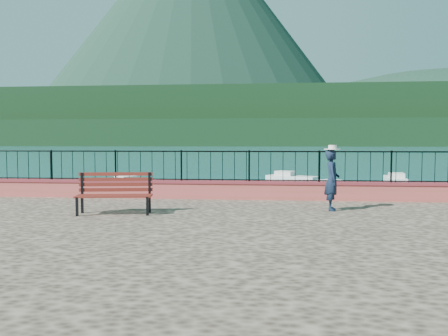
% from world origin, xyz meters
% --- Properties ---
extents(ground, '(2000.00, 2000.00, 0.00)m').
position_xyz_m(ground, '(0.00, 0.00, 0.00)').
color(ground, '#19596B').
rests_on(ground, ground).
extents(parapet, '(28.00, 0.46, 0.58)m').
position_xyz_m(parapet, '(0.00, 3.70, 1.49)').
color(parapet, '#C54750').
rests_on(parapet, promenade).
extents(railing, '(27.00, 0.05, 0.95)m').
position_xyz_m(railing, '(0.00, 3.70, 2.25)').
color(railing, black).
rests_on(railing, parapet).
extents(dock, '(2.00, 16.00, 0.30)m').
position_xyz_m(dock, '(-2.00, 12.00, 0.15)').
color(dock, '#2D231C').
rests_on(dock, ground).
extents(far_forest, '(900.00, 60.00, 18.00)m').
position_xyz_m(far_forest, '(0.00, 300.00, 9.00)').
color(far_forest, black).
rests_on(far_forest, ground).
extents(foothills, '(900.00, 120.00, 44.00)m').
position_xyz_m(foothills, '(0.00, 360.00, 22.00)').
color(foothills, black).
rests_on(foothills, ground).
extents(volcano, '(560.00, 560.00, 380.00)m').
position_xyz_m(volcano, '(-120.00, 700.00, 190.00)').
color(volcano, '#142D23').
rests_on(volcano, ground).
extents(companion_hill, '(448.00, 384.00, 180.00)m').
position_xyz_m(companion_hill, '(220.00, 560.00, 0.00)').
color(companion_hill, '#142D23').
rests_on(companion_hill, ground).
extents(park_bench, '(1.96, 0.89, 1.05)m').
position_xyz_m(park_bench, '(-3.59, 0.48, 1.51)').
color(park_bench, black).
rests_on(park_bench, promenade).
extents(person, '(0.43, 0.62, 1.63)m').
position_xyz_m(person, '(2.00, 1.62, 2.02)').
color(person, '#101C31').
rests_on(person, promenade).
extents(hat, '(0.44, 0.44, 0.12)m').
position_xyz_m(hat, '(2.00, 1.62, 2.89)').
color(hat, silver).
rests_on(hat, person).
extents(boat_0, '(3.93, 1.98, 0.80)m').
position_xyz_m(boat_0, '(-6.44, 8.09, 0.40)').
color(boat_0, white).
rests_on(boat_0, ground).
extents(boat_1, '(4.41, 2.12, 0.80)m').
position_xyz_m(boat_1, '(0.97, 10.26, 0.40)').
color(boat_1, silver).
rests_on(boat_1, ground).
extents(boat_2, '(4.21, 3.73, 0.80)m').
position_xyz_m(boat_2, '(4.42, 16.47, 0.40)').
color(boat_2, white).
rests_on(boat_2, ground).
extents(boat_3, '(2.96, 3.57, 0.80)m').
position_xyz_m(boat_3, '(-8.72, 18.22, 0.40)').
color(boat_3, silver).
rests_on(boat_3, ground).
extents(boat_4, '(4.08, 3.08, 0.80)m').
position_xyz_m(boat_4, '(2.21, 23.60, 0.40)').
color(boat_4, silver).
rests_on(boat_4, ground).
extents(boat_5, '(1.89, 4.17, 0.80)m').
position_xyz_m(boat_5, '(9.77, 23.12, 0.40)').
color(boat_5, silver).
rests_on(boat_5, ground).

